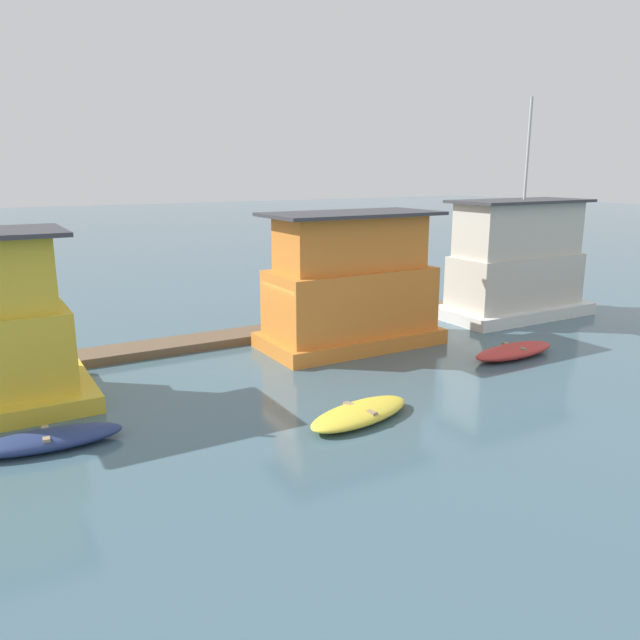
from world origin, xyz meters
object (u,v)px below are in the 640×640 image
houseboat_orange (351,287)px  dinghy_yellow (360,413)px  houseboat_white (516,264)px  dinghy_red (514,351)px  dinghy_navy (46,440)px

houseboat_orange → dinghy_yellow: 7.42m
houseboat_white → dinghy_yellow: (-12.51, -6.51, -2.14)m
houseboat_white → dinghy_red: bearing=-136.6°
houseboat_white → dinghy_yellow: houseboat_white is taller
dinghy_red → houseboat_orange: bearing=134.2°
dinghy_navy → dinghy_yellow: dinghy_navy is taller
houseboat_white → dinghy_navy: (-19.78, -4.25, -2.11)m
dinghy_navy → dinghy_yellow: bearing=-17.3°
houseboat_orange → dinghy_navy: bearing=-160.5°
houseboat_orange → dinghy_yellow: size_ratio=1.87×
dinghy_yellow → dinghy_red: size_ratio=0.97×
houseboat_orange → houseboat_white: houseboat_white is taller
houseboat_orange → dinghy_yellow: houseboat_orange is taller
houseboat_white → dinghy_navy: 20.34m
houseboat_orange → dinghy_navy: size_ratio=1.86×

